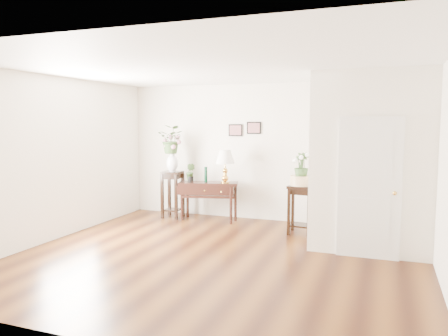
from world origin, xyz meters
The scene contains 21 objects.
floor centered at (0.00, 0.00, 0.00)m, with size 6.00×5.50×0.02m, color #512B0D.
ceiling centered at (0.00, 0.00, 2.80)m, with size 6.00×5.50×0.02m, color white.
wall_back centered at (0.00, 2.75, 1.40)m, with size 6.00×0.02×2.80m, color white.
wall_front centered at (0.00, -2.75, 1.40)m, with size 6.00×0.02×2.80m, color white.
wall_left centered at (-3.00, 0.00, 1.40)m, with size 0.02×5.50×2.80m, color white.
wall_right centered at (3.00, 0.00, 1.40)m, with size 0.02×5.50×2.80m, color white.
partition centered at (2.10, 1.77, 1.40)m, with size 1.80×1.95×2.80m, color white.
door centered at (2.10, 0.78, 1.05)m, with size 0.90×0.05×2.10m, color silver.
art_print_left centered at (-0.65, 2.73, 1.85)m, with size 0.30×0.02×0.25m, color black.
art_print_right centered at (-0.25, 2.73, 1.90)m, with size 0.30×0.02×0.25m, color black.
wall_ornament centered at (1.16, 1.90, 2.05)m, with size 0.51×0.51×0.07m, color gold.
console_table centered at (-1.07, 2.25, 0.40)m, with size 1.20×0.40×0.80m, color black.
table_lamp centered at (-0.70, 2.25, 1.15)m, with size 0.39×0.39×0.67m, color gold.
green_vase centered at (-1.12, 2.25, 0.97)m, with size 0.06×0.06×0.31m, color black.
potted_plant centered at (-1.47, 2.25, 0.98)m, with size 0.20×0.16×0.36m, color #304F24.
plant_stand_a centered at (-1.89, 2.26, 0.49)m, with size 0.38×0.38×0.98m, color black.
porcelain_vase centered at (-1.89, 2.26, 1.21)m, with size 0.25×0.25×0.42m, color white, non-canonical shape.
lily_arrangement centered at (-1.89, 2.26, 1.68)m, with size 0.53×0.46×0.59m, color #304F24.
plant_stand_b centered at (0.90, 1.85, 0.44)m, with size 0.42×0.42×0.88m, color black.
ceramic_bowl centered at (0.90, 1.85, 0.96)m, with size 0.40×0.40×0.18m, color beige.
narcissus centered at (0.90, 1.85, 1.24)m, with size 0.27×0.27×0.47m, color #304F24.
Camera 1 is at (2.31, -5.92, 2.02)m, focal length 35.00 mm.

